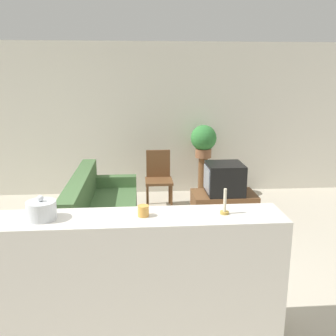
% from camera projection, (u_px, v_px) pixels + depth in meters
% --- Properties ---
extents(ground_plane, '(14.00, 14.00, 0.00)m').
position_uv_depth(ground_plane, '(129.00, 296.00, 3.72)').
color(ground_plane, beige).
extents(wall_back, '(9.00, 0.06, 2.70)m').
position_uv_depth(wall_back, '(132.00, 120.00, 6.71)').
color(wall_back, silver).
rests_on(wall_back, ground_plane).
extents(couch, '(0.80, 2.06, 0.89)m').
position_uv_depth(couch, '(102.00, 219.00, 4.86)').
color(couch, '#476B3D').
rests_on(couch, ground_plane).
extents(tv_stand, '(0.95, 0.57, 0.40)m').
position_uv_depth(tv_stand, '(224.00, 206.00, 5.69)').
color(tv_stand, brown).
rests_on(tv_stand, ground_plane).
extents(television, '(0.54, 0.55, 0.46)m').
position_uv_depth(television, '(224.00, 179.00, 5.59)').
color(television, black).
rests_on(television, tv_stand).
extents(wooden_chair, '(0.44, 0.44, 0.93)m').
position_uv_depth(wooden_chair, '(159.00, 176.00, 6.15)').
color(wooden_chair, brown).
rests_on(wooden_chair, ground_plane).
extents(plant_stand, '(0.16, 0.16, 0.72)m').
position_uv_depth(plant_stand, '(203.00, 177.00, 6.72)').
color(plant_stand, brown).
rests_on(plant_stand, ground_plane).
extents(potted_plant, '(0.45, 0.45, 0.58)m').
position_uv_depth(potted_plant, '(204.00, 140.00, 6.55)').
color(potted_plant, '#8E5B3D').
rests_on(potted_plant, plant_stand).
extents(foreground_counter, '(2.50, 0.44, 1.09)m').
position_uv_depth(foreground_counter, '(126.00, 280.00, 3.00)').
color(foreground_counter, silver).
rests_on(foreground_counter, ground_plane).
extents(decorative_bowl, '(0.22, 0.22, 0.19)m').
position_uv_depth(decorative_bowl, '(41.00, 210.00, 2.81)').
color(decorative_bowl, silver).
rests_on(decorative_bowl, foreground_counter).
extents(candle_jar, '(0.09, 0.09, 0.09)m').
position_uv_depth(candle_jar, '(143.00, 211.00, 2.87)').
color(candle_jar, gold).
rests_on(candle_jar, foreground_counter).
extents(candlestick, '(0.07, 0.07, 0.21)m').
position_uv_depth(candlestick, '(225.00, 206.00, 2.91)').
color(candlestick, '#B7933D').
rests_on(candlestick, foreground_counter).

